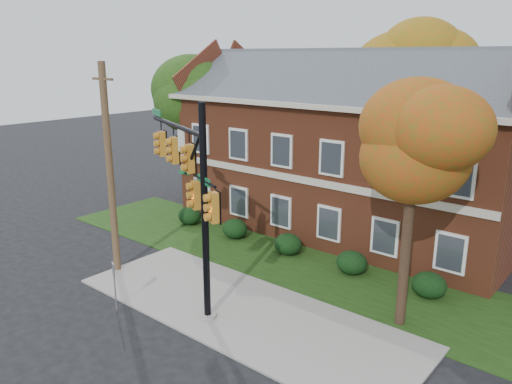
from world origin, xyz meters
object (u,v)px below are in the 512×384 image
Objects in this scene: hedge_far_left at (190,216)px; hedge_far_right at (429,285)px; tree_left_rear at (205,100)px; traffic_signal at (190,181)px; hedge_center at (288,244)px; tree_near_right at (420,143)px; sign_post at (114,279)px; utility_pole at (110,170)px; tree_far_rear at (432,65)px; apartment_building at (347,140)px; hedge_right at (352,263)px; hedge_left at (235,229)px.

hedge_far_right is at bearing 0.00° from hedge_far_left.
traffic_signal is (9.79, -10.46, -1.75)m from tree_left_rear.
tree_near_right reaches higher than hedge_center.
hedge_center is 8.91m from sign_post.
utility_pole is (-4.89, -0.14, -0.26)m from traffic_signal.
hedge_center is 0.18× the size of traffic_signal.
traffic_signal is at bearing -93.78° from tree_far_rear.
apartment_building is 13.43× the size of hedge_far_left.
hedge_far_right is at bearing 0.00° from hedge_center.
sign_post is at bearing -101.19° from hedge_center.
tree_left_rear reaches higher than hedge_right.
hedge_center is 3.50m from hedge_right.
sign_post is at bearing -146.75° from tree_near_right.
tree_left_rear is (-16.73, 4.14, 6.16)m from hedge_far_right.
hedge_right is (7.00, 0.00, 0.00)m from hedge_left.
hedge_far_left is 10.21m from sign_post.
tree_left_rear is at bearing 156.96° from hedge_center.
hedge_left is at bearing 0.00° from hedge_far_left.
tree_near_right is 18.33m from tree_left_rear.
tree_near_right reaches higher than hedge_far_left.
apartment_building is 11.58m from traffic_signal.
tree_left_rear is at bearing 144.86° from sign_post.
hedge_left is 9.69m from tree_left_rear.
hedge_far_left and hedge_left have the same top height.
hedge_center and hedge_right have the same top height.
sign_post is (-1.72, -8.70, 0.81)m from hedge_center.
traffic_signal is at bearing -46.90° from tree_left_rear.
tree_far_rear reaches higher than hedge_right.
sign_post is at bearing -98.00° from tree_far_rear.
tree_far_rear reaches higher than tree_near_right.
apartment_building is at bearing 105.87° from sign_post.
hedge_center and hedge_far_right have the same top height.
hedge_right is at bearing -56.33° from apartment_building.
traffic_signal is at bearing 3.66° from utility_pole.
tree_far_rear reaches higher than tree_left_rear.
apartment_building reaches higher than hedge_right.
apartment_building reaches higher than hedge_left.
tree_near_right is at bearing -21.42° from hedge_center.
apartment_building is 2.04× the size of utility_pole.
hedge_far_right is at bearing -66.63° from tree_far_rear.
apartment_building is 13.43× the size of hedge_far_right.
hedge_far_left is 0.16× the size of tree_left_rear.
sign_post is at bearing -78.45° from hedge_left.
hedge_far_right is at bearing 65.67° from traffic_signal.
hedge_center is at bearing 180.00° from hedge_far_right.
tree_far_rear is at bearing 109.56° from traffic_signal.
utility_pole reaches higher than hedge_left.
hedge_far_left is 15.75m from tree_near_right.
sign_post is (-8.95, -5.87, -5.34)m from tree_near_right.
hedge_far_left is 0.16× the size of tree_near_right.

